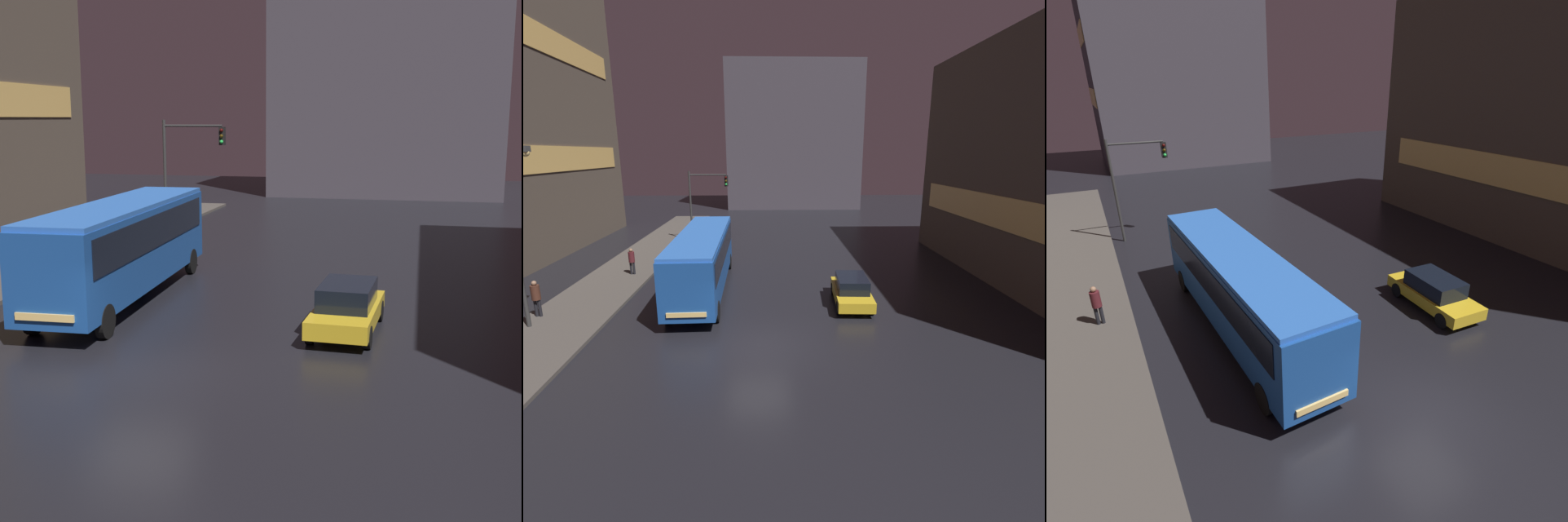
{
  "view_description": "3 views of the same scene",
  "coord_description": "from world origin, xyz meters",
  "views": [
    {
      "loc": [
        6.59,
        -15.91,
        6.15
      ],
      "look_at": [
        1.17,
        8.58,
        1.21
      ],
      "focal_mm": 50.0,
      "sensor_mm": 36.0,
      "label": 1
    },
    {
      "loc": [
        0.6,
        -14.99,
        7.55
      ],
      "look_at": [
        1.22,
        6.68,
        1.76
      ],
      "focal_mm": 28.0,
      "sensor_mm": 36.0,
      "label": 2
    },
    {
      "loc": [
        -7.55,
        -6.36,
        9.07
      ],
      "look_at": [
        0.78,
        9.01,
        1.28
      ],
      "focal_mm": 28.0,
      "sensor_mm": 36.0,
      "label": 3
    }
  ],
  "objects": [
    {
      "name": "traffic_light_main",
      "position": [
        -5.17,
        19.58,
        4.12
      ],
      "size": [
        3.29,
        0.35,
        6.07
      ],
      "color": "#2D2D2D",
      "rests_on": "ground"
    },
    {
      "name": "bus_near",
      "position": [
        -3.27,
        6.92,
        2.06
      ],
      "size": [
        2.85,
        11.86,
        3.34
      ],
      "rotation": [
        0.0,
        0.0,
        3.18
      ],
      "color": "#194793",
      "rests_on": "ground"
    },
    {
      "name": "sidewalk_left",
      "position": [
        -9.0,
        10.0,
        0.07
      ],
      "size": [
        4.0,
        48.0,
        0.15
      ],
      "color": "#47423D",
      "rests_on": "ground"
    },
    {
      "name": "pedestrian_near",
      "position": [
        -8.21,
        9.78,
        1.12
      ],
      "size": [
        0.5,
        0.5,
        1.66
      ],
      "rotation": [
        0.0,
        0.0,
        5.71
      ],
      "color": "black",
      "rests_on": "sidewalk_left"
    },
    {
      "name": "car_taxi",
      "position": [
        4.62,
        4.62,
        0.75
      ],
      "size": [
        1.96,
        4.36,
        1.46
      ],
      "rotation": [
        0.0,
        0.0,
        3.09
      ],
      "color": "gold",
      "rests_on": "ground"
    },
    {
      "name": "ground_plane",
      "position": [
        0.0,
        0.0,
        0.0
      ],
      "size": [
        120.0,
        120.0,
        0.0
      ],
      "primitive_type": "plane",
      "color": "black"
    },
    {
      "name": "building_far_backdrop",
      "position": [
        3.58,
        46.16,
        9.54
      ],
      "size": [
        18.07,
        12.0,
        19.07
      ],
      "color": "#423D47",
      "rests_on": "ground"
    }
  ]
}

